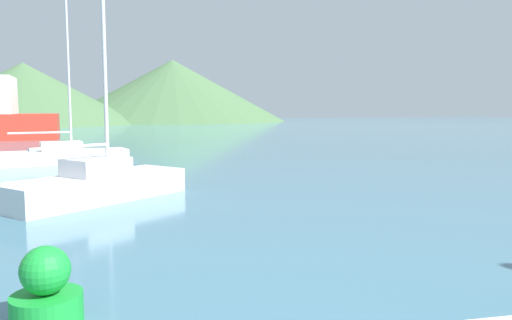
# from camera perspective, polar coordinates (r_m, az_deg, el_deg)

# --- Properties ---
(sailboat_inner) EXTENTS (5.72, 4.52, 11.01)m
(sailboat_inner) POSITION_cam_1_polar(r_m,az_deg,el_deg) (15.50, -17.72, -2.41)
(sailboat_inner) COLOR silver
(sailboat_inner) RESTS_ON ground_plane
(sailboat_middle) EXTENTS (6.38, 2.18, 11.22)m
(sailboat_middle) POSITION_cam_1_polar(r_m,az_deg,el_deg) (26.35, -21.32, 0.72)
(sailboat_middle) COLOR white
(sailboat_middle) RESTS_ON ground_plane
(buoy_marker) EXTENTS (0.88, 0.88, 1.01)m
(buoy_marker) POSITION_cam_1_polar(r_m,az_deg,el_deg) (7.00, -22.85, -13.79)
(buoy_marker) COLOR green
(buoy_marker) RESTS_ON ground_plane
(hill_central) EXTENTS (37.66, 37.66, 10.11)m
(hill_central) POSITION_cam_1_polar(r_m,az_deg,el_deg) (91.30, -24.99, 6.90)
(hill_central) COLOR #476B42
(hill_central) RESTS_ON ground_plane
(hill_east) EXTENTS (45.37, 45.37, 12.33)m
(hill_east) POSITION_cam_1_polar(r_m,az_deg,el_deg) (103.25, -9.48, 7.82)
(hill_east) COLOR #476B42
(hill_east) RESTS_ON ground_plane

